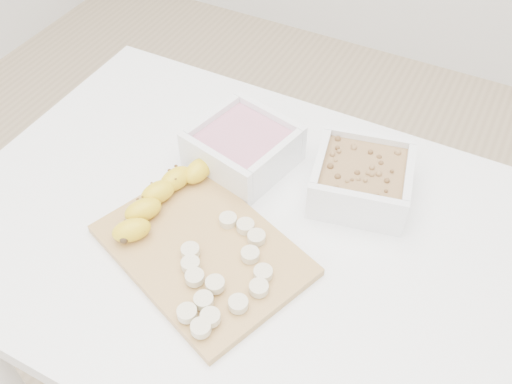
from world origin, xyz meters
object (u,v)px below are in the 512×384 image
at_px(table, 248,263).
at_px(banana, 161,199).
at_px(cutting_board, 203,250).
at_px(bowl_yogurt, 243,146).
at_px(bowl_granola, 362,178).

relative_size(table, banana, 4.68).
bearing_deg(cutting_board, banana, 157.62).
bearing_deg(cutting_board, table, 62.33).
bearing_deg(banana, table, 33.27).
xyz_separation_m(bowl_yogurt, banana, (-0.06, -0.17, -0.01)).
xyz_separation_m(cutting_board, banana, (-0.10, 0.04, 0.03)).
bearing_deg(table, banana, -166.73).
height_order(bowl_yogurt, cutting_board, bowl_yogurt).
bearing_deg(bowl_yogurt, cutting_board, -79.14).
xyz_separation_m(table, bowl_yogurt, (-0.08, 0.14, 0.13)).
distance_m(bowl_yogurt, bowl_granola, 0.22).
distance_m(bowl_granola, cutting_board, 0.29).
bearing_deg(table, bowl_granola, 49.61).
height_order(bowl_granola, cutting_board, bowl_granola).
bearing_deg(bowl_granola, bowl_yogurt, -173.90).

